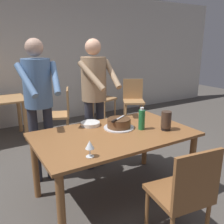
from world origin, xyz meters
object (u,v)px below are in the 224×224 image
(wine_glass_near, at_px, (90,145))
(background_chair_2, at_px, (101,96))
(cake_knife, at_px, (116,120))
(plate_stack, at_px, (90,124))
(main_dining_table, at_px, (114,142))
(person_standing_beside, at_px, (38,96))
(background_chair_1, at_px, (61,112))
(cake_on_platter, at_px, (119,124))
(hurricane_lamp, at_px, (166,121))
(person_cutting_cake, at_px, (94,91))
(background_chair_3, at_px, (133,98))
(water_bottle, at_px, (142,119))
(chair_near_side, at_px, (184,192))

(wine_glass_near, relative_size, background_chair_2, 0.16)
(cake_knife, bearing_deg, plate_stack, 121.36)
(plate_stack, bearing_deg, main_dining_table, -72.55)
(person_standing_beside, distance_m, background_chair_2, 2.88)
(background_chair_1, bearing_deg, cake_on_platter, -88.90)
(cake_knife, relative_size, hurricane_lamp, 1.17)
(background_chair_2, bearing_deg, cake_on_platter, -114.60)
(cake_on_platter, xyz_separation_m, person_cutting_cake, (0.00, 0.60, 0.27))
(cake_on_platter, relative_size, person_cutting_cake, 0.20)
(plate_stack, relative_size, background_chair_3, 0.24)
(hurricane_lamp, bearing_deg, background_chair_1, 101.52)
(person_standing_beside, bearing_deg, background_chair_1, 61.54)
(plate_stack, bearing_deg, cake_knife, -58.64)
(plate_stack, relative_size, background_chair_1, 0.24)
(person_standing_beside, bearing_deg, cake_knife, -45.99)
(main_dining_table, xyz_separation_m, cake_on_platter, (0.12, 0.11, 0.15))
(water_bottle, distance_m, background_chair_1, 2.07)
(main_dining_table, height_order, background_chair_3, background_chair_3)
(water_bottle, relative_size, background_chair_3, 0.28)
(cake_knife, relative_size, water_bottle, 0.98)
(water_bottle, height_order, person_standing_beside, person_standing_beside)
(background_chair_1, xyz_separation_m, background_chair_2, (1.26, 0.83, 0.00))
(background_chair_3, bearing_deg, background_chair_2, 129.08)
(cake_on_platter, bearing_deg, water_bottle, -40.10)
(water_bottle, height_order, background_chair_1, water_bottle)
(cake_knife, xyz_separation_m, background_chair_2, (1.29, 2.72, -0.37))
(person_cutting_cake, relative_size, chair_near_side, 1.91)
(cake_knife, relative_size, wine_glass_near, 1.70)
(chair_near_side, relative_size, background_chair_2, 1.00)
(wine_glass_near, height_order, person_cutting_cake, person_cutting_cake)
(cake_on_platter, bearing_deg, cake_knife, -149.97)
(main_dining_table, height_order, chair_near_side, chair_near_side)
(background_chair_3, bearing_deg, cake_knife, -129.80)
(plate_stack, distance_m, chair_near_side, 1.28)
(main_dining_table, height_order, person_cutting_cake, person_cutting_cake)
(hurricane_lamp, distance_m, person_standing_beside, 1.47)
(cake_on_platter, distance_m, person_standing_beside, 0.98)
(plate_stack, height_order, background_chair_2, background_chair_2)
(hurricane_lamp, bearing_deg, chair_near_side, -120.56)
(cake_knife, bearing_deg, wine_glass_near, -140.25)
(cake_knife, relative_size, person_cutting_cake, 0.14)
(main_dining_table, relative_size, plate_stack, 7.54)
(hurricane_lamp, distance_m, person_cutting_cake, 1.02)
(wine_glass_near, relative_size, background_chair_3, 0.16)
(person_cutting_cake, distance_m, chair_near_side, 1.68)
(cake_on_platter, relative_size, background_chair_2, 0.38)
(cake_knife, relative_size, chair_near_side, 0.27)
(cake_on_platter, relative_size, background_chair_1, 0.38)
(hurricane_lamp, bearing_deg, person_cutting_cake, 113.95)
(wine_glass_near, relative_size, hurricane_lamp, 0.69)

